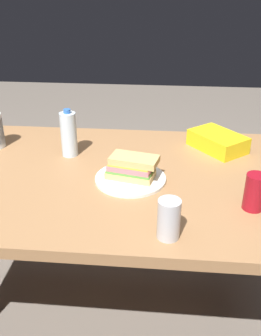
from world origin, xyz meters
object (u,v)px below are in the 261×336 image
paper_plate (130,179)px  sandwich (132,167)px  soda_can_silver (169,219)px  soda_can_red (255,192)px  chip_bag (218,141)px  water_bottle_tall (69,134)px  dining_table (107,195)px

paper_plate → sandwich: bearing=13.6°
paper_plate → soda_can_silver: soda_can_silver is taller
sandwich → soda_can_red: bearing=-20.5°
paper_plate → chip_bag: chip_bag is taller
paper_plate → soda_can_silver: bearing=-66.9°
chip_bag → water_bottle_tall: size_ratio=1.16×
paper_plate → sandwich: sandwich is taller
paper_plate → soda_can_silver: size_ratio=2.13×
paper_plate → chip_bag: 0.47m
dining_table → sandwich: sandwich is taller
sandwich → paper_plate: bearing=-166.4°
paper_plate → soda_can_silver: 0.36m
soda_can_red → paper_plate: bearing=159.8°
soda_can_red → water_bottle_tall: water_bottle_tall is taller
dining_table → sandwich: size_ratio=7.29×
dining_table → chip_bag: bearing=31.2°
soda_can_silver → water_bottle_tall: bearing=128.3°
soda_can_red → soda_can_silver: bearing=-147.4°
dining_table → soda_can_red: size_ratio=11.89×
paper_plate → soda_can_red: soda_can_red is taller
soda_can_red → water_bottle_tall: bearing=153.2°
paper_plate → dining_table: bearing=157.9°
chip_bag → soda_can_silver: soda_can_silver is taller
soda_can_red → soda_can_silver: (-0.27, -0.17, 0.00)m
dining_table → water_bottle_tall: bearing=138.3°
chip_bag → paper_plate: bearing=92.3°
chip_bag → water_bottle_tall: bearing=61.3°
soda_can_silver → soda_can_red: bearing=32.6°
paper_plate → soda_can_red: size_ratio=2.13×
paper_plate → water_bottle_tall: water_bottle_tall is taller
dining_table → paper_plate: 0.15m
paper_plate → soda_can_red: (0.41, -0.15, 0.06)m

